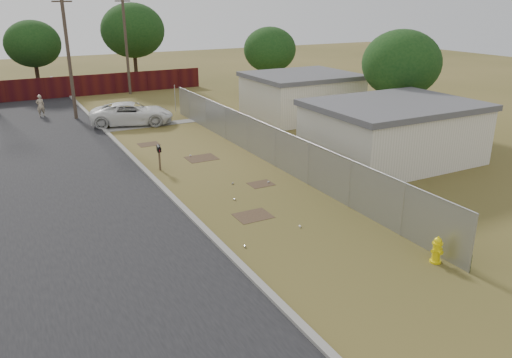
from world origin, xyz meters
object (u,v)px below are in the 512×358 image
mailbox (159,151)px  pickup_truck (132,114)px  pedestrian (40,106)px  fire_hydrant (437,250)px

mailbox → pickup_truck: bearing=82.4°
mailbox → pedestrian: (-3.82, 15.80, -0.21)m
fire_hydrant → mailbox: mailbox is taller
fire_hydrant → mailbox: size_ratio=0.73×
pickup_truck → pedestrian: (-5.18, 5.60, 0.04)m
pedestrian → fire_hydrant: bearing=100.2°
fire_hydrant → pickup_truck: pickup_truck is taller
fire_hydrant → mailbox: (-4.97, 13.19, 0.56)m
mailbox → fire_hydrant: bearing=-69.4°
pickup_truck → pedestrian: size_ratio=3.44×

